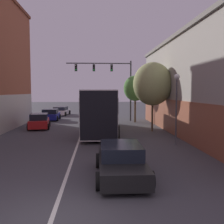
{
  "coord_description": "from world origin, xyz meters",
  "views": [
    {
      "loc": [
        1.24,
        -6.81,
        3.5
      ],
      "look_at": [
        2.49,
        13.85,
        1.86
      ],
      "focal_mm": 42.0,
      "sensor_mm": 36.0,
      "label": 1
    }
  ],
  "objects_px": {
    "street_tree_far": "(135,88)",
    "bus": "(101,108)",
    "traffic_signal_gantry": "(110,77)",
    "hatchback_foreground": "(121,161)",
    "street_tree_near": "(153,84)",
    "parked_car_left_far": "(61,111)",
    "parked_car_left_mid": "(39,121)",
    "street_lamp": "(176,99)",
    "parked_car_left_near": "(51,115)"
  },
  "relations": [
    {
      "from": "street_tree_far",
      "to": "bus",
      "type": "bearing_deg",
      "value": -120.58
    },
    {
      "from": "traffic_signal_gantry",
      "to": "street_tree_far",
      "type": "height_order",
      "value": "traffic_signal_gantry"
    },
    {
      "from": "hatchback_foreground",
      "to": "street_tree_far",
      "type": "xyz_separation_m",
      "value": [
        3.36,
        18.72,
        3.19
      ]
    },
    {
      "from": "traffic_signal_gantry",
      "to": "street_tree_near",
      "type": "height_order",
      "value": "traffic_signal_gantry"
    },
    {
      "from": "hatchback_foreground",
      "to": "parked_car_left_far",
      "type": "relative_size",
      "value": 0.94
    },
    {
      "from": "street_tree_far",
      "to": "parked_car_left_mid",
      "type": "bearing_deg",
      "value": -156.59
    },
    {
      "from": "parked_car_left_mid",
      "to": "parked_car_left_far",
      "type": "height_order",
      "value": "parked_car_left_mid"
    },
    {
      "from": "street_lamp",
      "to": "parked_car_left_mid",
      "type": "bearing_deg",
      "value": 141.61
    },
    {
      "from": "street_tree_near",
      "to": "bus",
      "type": "bearing_deg",
      "value": -179.96
    },
    {
      "from": "parked_car_left_mid",
      "to": "traffic_signal_gantry",
      "type": "xyz_separation_m",
      "value": [
        7.06,
        5.82,
        4.55
      ]
    },
    {
      "from": "street_tree_near",
      "to": "hatchback_foreground",
      "type": "bearing_deg",
      "value": -107.9
    },
    {
      "from": "traffic_signal_gantry",
      "to": "street_lamp",
      "type": "distance_m",
      "value": 14.8
    },
    {
      "from": "parked_car_left_near",
      "to": "parked_car_left_mid",
      "type": "distance_m",
      "value": 7.14
    },
    {
      "from": "parked_car_left_near",
      "to": "parked_car_left_mid",
      "type": "height_order",
      "value": "parked_car_left_mid"
    },
    {
      "from": "parked_car_left_mid",
      "to": "parked_car_left_far",
      "type": "xyz_separation_m",
      "value": [
        0.24,
        13.7,
        -0.06
      ]
    },
    {
      "from": "hatchback_foreground",
      "to": "street_tree_far",
      "type": "relative_size",
      "value": 0.85
    },
    {
      "from": "street_tree_near",
      "to": "street_tree_far",
      "type": "bearing_deg",
      "value": 94.49
    },
    {
      "from": "parked_car_left_mid",
      "to": "bus",
      "type": "bearing_deg",
      "value": -120.54
    },
    {
      "from": "parked_car_left_near",
      "to": "street_lamp",
      "type": "relative_size",
      "value": 0.83
    },
    {
      "from": "hatchback_foreground",
      "to": "traffic_signal_gantry",
      "type": "height_order",
      "value": "traffic_signal_gantry"
    },
    {
      "from": "hatchback_foreground",
      "to": "street_tree_far",
      "type": "height_order",
      "value": "street_tree_far"
    },
    {
      "from": "bus",
      "to": "traffic_signal_gantry",
      "type": "xyz_separation_m",
      "value": [
        1.23,
        8.27,
        3.19
      ]
    },
    {
      "from": "bus",
      "to": "parked_car_left_far",
      "type": "relative_size",
      "value": 2.41
    },
    {
      "from": "parked_car_left_near",
      "to": "street_lamp",
      "type": "xyz_separation_m",
      "value": [
        10.74,
        -15.52,
        2.37
      ]
    },
    {
      "from": "parked_car_left_near",
      "to": "parked_car_left_far",
      "type": "distance_m",
      "value": 6.58
    },
    {
      "from": "street_tree_far",
      "to": "hatchback_foreground",
      "type": "bearing_deg",
      "value": -100.19
    },
    {
      "from": "parked_car_left_near",
      "to": "traffic_signal_gantry",
      "type": "bearing_deg",
      "value": -101.12
    },
    {
      "from": "parked_car_left_mid",
      "to": "street_tree_near",
      "type": "height_order",
      "value": "street_tree_near"
    },
    {
      "from": "parked_car_left_mid",
      "to": "street_tree_near",
      "type": "relative_size",
      "value": 0.69
    },
    {
      "from": "parked_car_left_near",
      "to": "street_lamp",
      "type": "distance_m",
      "value": 19.02
    },
    {
      "from": "street_lamp",
      "to": "parked_car_left_near",
      "type": "bearing_deg",
      "value": 124.68
    },
    {
      "from": "parked_car_left_far",
      "to": "street_lamp",
      "type": "xyz_separation_m",
      "value": [
        10.34,
        -22.09,
        2.41
      ]
    },
    {
      "from": "hatchback_foreground",
      "to": "parked_car_left_mid",
      "type": "relative_size",
      "value": 1.08
    },
    {
      "from": "street_lamp",
      "to": "street_tree_far",
      "type": "bearing_deg",
      "value": 93.65
    },
    {
      "from": "bus",
      "to": "street_tree_far",
      "type": "xyz_separation_m",
      "value": [
        3.95,
        6.69,
        1.8
      ]
    },
    {
      "from": "traffic_signal_gantry",
      "to": "parked_car_left_far",
      "type": "bearing_deg",
      "value": 130.85
    },
    {
      "from": "parked_car_left_near",
      "to": "street_tree_far",
      "type": "xyz_separation_m",
      "value": [
        9.93,
        -2.9,
        3.19
      ]
    },
    {
      "from": "bus",
      "to": "hatchback_foreground",
      "type": "distance_m",
      "value": 12.13
    },
    {
      "from": "parked_car_left_far",
      "to": "street_tree_far",
      "type": "distance_m",
      "value": 13.82
    },
    {
      "from": "parked_car_left_mid",
      "to": "traffic_signal_gantry",
      "type": "height_order",
      "value": "traffic_signal_gantry"
    },
    {
      "from": "traffic_signal_gantry",
      "to": "street_lamp",
      "type": "xyz_separation_m",
      "value": [
        3.52,
        -14.2,
        -2.2
      ]
    },
    {
      "from": "bus",
      "to": "parked_car_left_mid",
      "type": "bearing_deg",
      "value": 69.87
    },
    {
      "from": "traffic_signal_gantry",
      "to": "hatchback_foreground",
      "type": "bearing_deg",
      "value": -91.82
    },
    {
      "from": "parked_car_left_mid",
      "to": "street_tree_far",
      "type": "xyz_separation_m",
      "value": [
        9.78,
        4.23,
        3.16
      ]
    },
    {
      "from": "parked_car_left_far",
      "to": "street_tree_near",
      "type": "height_order",
      "value": "street_tree_near"
    },
    {
      "from": "parked_car_left_near",
      "to": "street_tree_far",
      "type": "height_order",
      "value": "street_tree_far"
    },
    {
      "from": "parked_car_left_mid",
      "to": "street_lamp",
      "type": "height_order",
      "value": "street_lamp"
    },
    {
      "from": "street_tree_near",
      "to": "street_tree_far",
      "type": "relative_size",
      "value": 1.14
    },
    {
      "from": "parked_car_left_near",
      "to": "traffic_signal_gantry",
      "type": "xyz_separation_m",
      "value": [
        7.21,
        -1.32,
        4.57
      ]
    },
    {
      "from": "bus",
      "to": "hatchback_foreground",
      "type": "xyz_separation_m",
      "value": [
        0.59,
        -12.04,
        -1.39
      ]
    }
  ]
}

